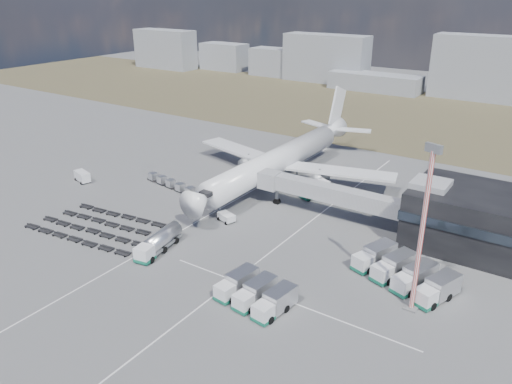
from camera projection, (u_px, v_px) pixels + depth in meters
The scene contains 16 objects.
ground at pixel (189, 234), 90.76m from camera, with size 420.00×420.00×0.00m, color #565659.
grass_strip at pixel (395, 114), 175.09m from camera, with size 420.00×90.00×0.01m, color #463E2A.
lane_markings at pixel (242, 241), 88.03m from camera, with size 47.12×110.00×0.01m.
terminal at pixel (502, 224), 82.54m from camera, with size 30.40×16.40×11.00m.
jet_bridge at pixel (320, 191), 96.30m from camera, with size 30.30×3.80×7.05m.
airliner at pixel (281, 159), 113.55m from camera, with size 51.59×64.53×17.62m.
skyline at pixel (440, 72), 201.69m from camera, with size 308.25×26.52×24.86m.
fuel_tanker at pixel (159, 242), 84.23m from camera, with size 4.32×10.89×3.43m.
pushback_tug at pixel (226, 217), 95.28m from camera, with size 3.55×1.99×1.57m, color white.
utility_van at pixel (82, 177), 114.33m from camera, with size 4.60×2.08×2.43m, color white.
catering_truck at pixel (315, 190), 106.00m from camera, with size 4.96×6.98×2.97m.
service_trucks_near at pixel (255, 293), 70.54m from camera, with size 10.59×8.53×2.96m.
service_trucks_far at pixel (404, 272), 75.43m from camera, with size 16.29×12.39×3.21m.
uld_row at pixel (180, 187), 108.74m from camera, with size 22.42×5.17×1.74m.
baggage_dollies at pixel (97, 227), 92.73m from camera, with size 25.79×15.48×0.65m.
floodlight_mast at pixel (422, 232), 65.20m from camera, with size 2.28×1.85×24.01m.
Camera 1 is at (55.22, -60.34, 41.89)m, focal length 35.00 mm.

